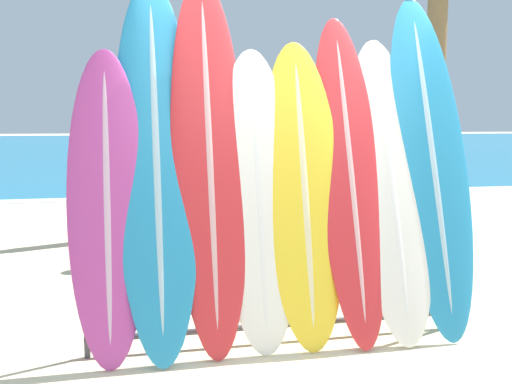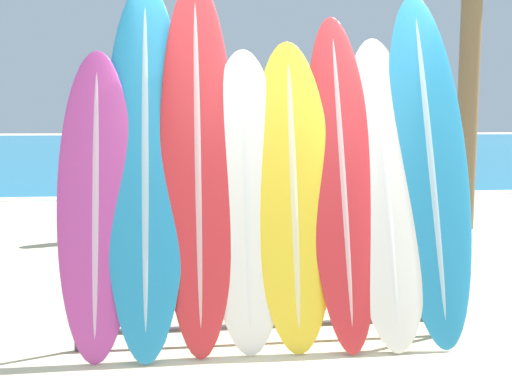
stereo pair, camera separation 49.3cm
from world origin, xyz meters
TOP-DOWN VIEW (x-y plane):
  - ground_plane at (0.00, 0.00)m, footprint 160.00×160.00m
  - ocean_water at (0.00, 38.25)m, footprint 120.00×60.00m
  - surfboard_rack at (-0.27, 0.57)m, footprint 2.71×0.04m
  - surfboard_slot_0 at (-1.45, 0.57)m, footprint 0.51×0.61m
  - surfboard_slot_1 at (-1.12, 0.65)m, footprint 0.57×0.89m
  - surfboard_slot_2 at (-0.77, 0.63)m, footprint 0.52×0.76m
  - surfboard_slot_3 at (-0.44, 0.57)m, footprint 0.56×0.57m
  - surfboard_slot_4 at (-0.11, 0.57)m, footprint 0.58×0.63m
  - surfboard_slot_5 at (0.24, 0.61)m, footprint 0.49×0.83m
  - surfboard_slot_6 at (0.56, 0.59)m, footprint 0.59×0.81m
  - surfboard_slot_7 at (0.90, 0.64)m, footprint 0.58×0.89m
  - person_near_water at (1.06, 7.89)m, footprint 0.27×0.21m
  - person_mid_beach at (-1.65, 4.62)m, footprint 0.26×0.29m
  - person_far_left at (-0.39, 4.68)m, footprint 0.20×0.25m
  - person_far_right at (-0.64, 3.44)m, footprint 0.24×0.30m

SIDE VIEW (x-z plane):
  - ground_plane at x=0.00m, z-range 0.00..0.00m
  - ocean_water at x=0.00m, z-range 0.00..0.01m
  - surfboard_rack at x=-0.27m, z-range 0.04..1.00m
  - person_far_left at x=-0.39m, z-range 0.07..1.60m
  - person_near_water at x=1.06m, z-range 0.07..1.67m
  - person_mid_beach at x=-1.65m, z-range 0.08..1.76m
  - person_far_right at x=-0.64m, z-range 0.08..1.88m
  - surfboard_slot_0 at x=-1.45m, z-range 0.00..2.06m
  - surfboard_slot_3 at x=-0.44m, z-range 0.00..2.08m
  - surfboard_slot_4 at x=-0.11m, z-range 0.00..2.14m
  - surfboard_slot_6 at x=0.56m, z-range 0.00..2.19m
  - surfboard_slot_5 at x=0.24m, z-range 0.00..2.35m
  - surfboard_slot_7 at x=0.90m, z-range 0.00..2.53m
  - surfboard_slot_1 at x=-1.12m, z-range 0.00..2.58m
  - surfboard_slot_2 at x=-0.77m, z-range 0.00..2.60m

